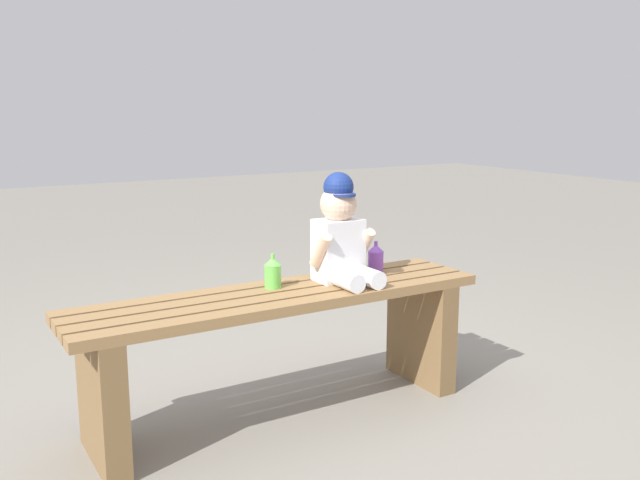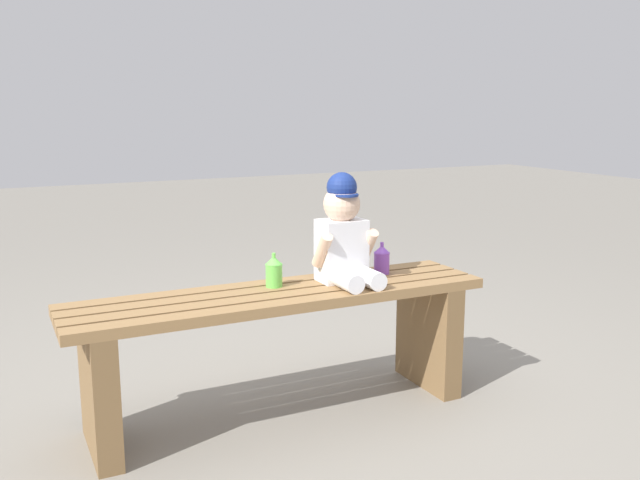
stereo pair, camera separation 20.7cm
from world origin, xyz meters
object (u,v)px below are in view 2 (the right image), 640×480
at_px(park_bench, 281,333).
at_px(sippy_cup_right, 382,259).
at_px(child_figure, 344,235).
at_px(sippy_cup_left, 274,271).

height_order(park_bench, sippy_cup_right, sippy_cup_right).
distance_m(park_bench, sippy_cup_right, 0.50).
relative_size(park_bench, child_figure, 3.73).
height_order(child_figure, sippy_cup_left, child_figure).
bearing_deg(child_figure, park_bench, -176.27).
relative_size(park_bench, sippy_cup_right, 12.18).
bearing_deg(sippy_cup_right, park_bench, -172.22).
distance_m(child_figure, sippy_cup_right, 0.23).
xyz_separation_m(child_figure, sippy_cup_left, (-0.26, 0.04, -0.12)).
bearing_deg(sippy_cup_right, sippy_cup_left, 180.00).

